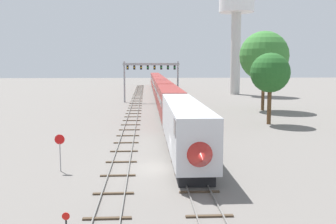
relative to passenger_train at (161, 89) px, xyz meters
The scene contains 9 objects.
ground_plane 58.85m from the passenger_train, 91.95° to the right, with size 400.00×400.00×0.00m, color slate.
track_main 2.83m from the passenger_train, 90.00° to the left, with size 2.60×200.00×0.16m.
track_near 19.71m from the passenger_train, 106.34° to the right, with size 2.60×160.00×0.16m.
passenger_train is the anchor object (origin of this frame).
signal_gantry 6.86m from the passenger_train, 113.45° to the right, with size 12.10×0.49×8.76m.
water_tower 32.83m from the passenger_train, 37.38° to the left, with size 9.51×9.51×28.47m.
stop_sign 60.02m from the passenger_train, 99.59° to the right, with size 0.76×0.08×2.88m.
trackside_tree_left 28.26m from the passenger_train, 50.72° to the right, with size 8.60×8.60×13.94m.
trackside_tree_mid 39.52m from the passenger_train, 70.01° to the right, with size 5.36×5.36×9.73m.
Camera 1 is at (-1.38, -29.92, 8.22)m, focal length 41.45 mm.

